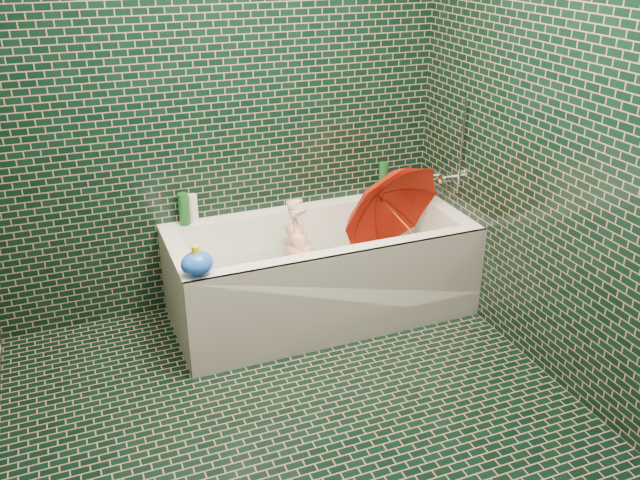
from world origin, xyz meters
name	(u,v)px	position (x,y,z in m)	size (l,w,h in m)	color
floor	(312,442)	(0.00, 0.00, 0.00)	(2.80, 2.80, 0.00)	black
wall_back	(218,95)	(0.00, 1.40, 1.25)	(2.80, 2.80, 0.00)	black
wall_front	(570,406)	(0.00, -1.40, 1.25)	(2.80, 2.80, 0.00)	black
wall_right	(591,139)	(1.30, 0.00, 1.25)	(2.80, 2.80, 0.00)	black
bathtub	(322,281)	(0.45, 1.01, 0.21)	(1.70, 0.75, 0.55)	white
bath_mat	(321,288)	(0.45, 1.02, 0.16)	(1.35, 0.47, 0.01)	green
water	(321,266)	(0.45, 1.02, 0.30)	(1.48, 0.53, 0.00)	silver
faucet	(450,172)	(1.26, 1.02, 0.77)	(0.18, 0.19, 0.55)	silver
child	(305,270)	(0.34, 0.99, 0.31)	(0.29, 0.19, 0.80)	#E2A48D
umbrella	(402,222)	(0.92, 0.93, 0.54)	(0.63, 0.63, 0.55)	red
soap_bottle_a	(412,190)	(1.20, 1.34, 0.55)	(0.09, 0.09, 0.23)	white
soap_bottle_b	(406,190)	(1.17, 1.35, 0.55)	(0.08, 0.08, 0.18)	#401F75
soap_bottle_c	(403,192)	(1.13, 1.33, 0.55)	(0.14, 0.14, 0.18)	#154A1C
bottle_right_tall	(383,180)	(0.98, 1.32, 0.66)	(0.06, 0.06, 0.22)	#154A1C
bottle_right_pump	(410,180)	(1.17, 1.31, 0.63)	(0.05, 0.05, 0.17)	silver
bottle_left_tall	(184,209)	(-0.25, 1.34, 0.64)	(0.06, 0.06, 0.19)	#154A1C
bottle_left_short	(193,209)	(-0.19, 1.35, 0.63)	(0.05, 0.05, 0.17)	white
rubber_duck	(391,187)	(1.05, 1.34, 0.59)	(0.11, 0.08, 0.09)	yellow
bath_toy	(197,263)	(-0.32, 0.71, 0.62)	(0.18, 0.16, 0.15)	blue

